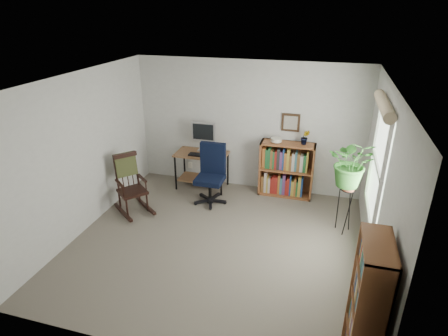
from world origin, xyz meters
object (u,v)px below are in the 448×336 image
(office_chair, at_px, (210,175))
(low_bookshelf, at_px, (286,170))
(desk, at_px, (202,170))
(rocking_chair, at_px, (132,184))
(tall_bookshelf, at_px, (366,309))

(office_chair, height_order, low_bookshelf, office_chair)
(desk, distance_m, rocking_chair, 1.46)
(rocking_chair, bearing_deg, desk, 6.25)
(office_chair, height_order, rocking_chair, office_chair)
(office_chair, distance_m, rocking_chair, 1.33)
(tall_bookshelf, bearing_deg, low_bookshelf, 108.61)
(desk, height_order, rocking_chair, rocking_chair)
(rocking_chair, relative_size, low_bookshelf, 1.01)
(desk, distance_m, low_bookshelf, 1.59)
(desk, relative_size, low_bookshelf, 0.96)
(office_chair, height_order, tall_bookshelf, tall_bookshelf)
(low_bookshelf, bearing_deg, tall_bookshelf, -71.39)
(office_chair, bearing_deg, desk, 120.29)
(low_bookshelf, height_order, tall_bookshelf, tall_bookshelf)
(desk, relative_size, rocking_chair, 0.95)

